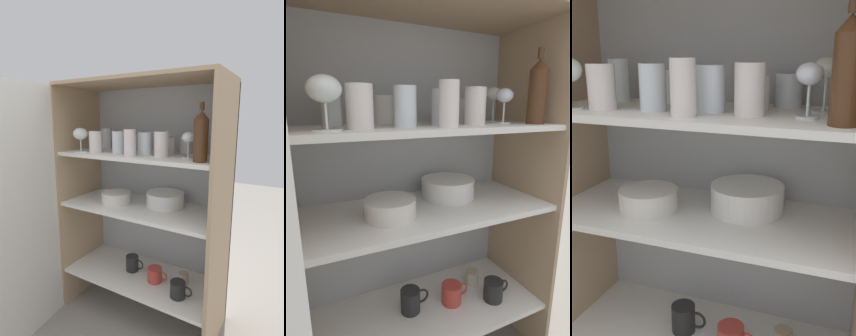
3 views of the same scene
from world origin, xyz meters
TOP-DOWN VIEW (x-y plane):
  - cupboard_back_panel at (0.00, 0.40)m, footprint 0.94×0.02m
  - cupboard_side_left at (-0.46, 0.20)m, footprint 0.02×0.43m
  - cupboard_side_right at (0.46, 0.20)m, footprint 0.02×0.43m
  - cupboard_top_panel at (0.00, 0.20)m, footprint 0.94×0.43m
  - shelf_board_lower at (0.00, 0.20)m, footprint 0.90×0.39m
  - shelf_board_middle at (0.00, 0.20)m, footprint 0.90×0.39m
  - shelf_board_upper at (0.00, 0.20)m, footprint 0.90×0.39m
  - tumbler_glass_0 at (-0.25, 0.11)m, footprint 0.08×0.08m
  - tumbler_glass_1 at (-0.13, 0.31)m, footprint 0.08×0.08m
  - tumbler_glass_2 at (-0.31, 0.28)m, footprint 0.07×0.07m
  - tumbler_glass_3 at (-0.11, 0.13)m, footprint 0.07×0.07m
  - tumbler_glass_4 at (0.22, 0.32)m, footprint 0.08×0.08m
  - tumbler_glass_5 at (0.15, 0.14)m, footprint 0.08×0.08m
  - tumbler_glass_6 at (0.14, 0.25)m, footprint 0.08×0.08m
  - tumbler_glass_7 at (0.01, 0.07)m, footprint 0.06×0.06m
  - tumbler_glass_8 at (0.04, 0.17)m, footprint 0.08×0.08m
  - wine_glass_0 at (0.32, 0.25)m, footprint 0.07×0.07m
  - wine_glass_1 at (-0.34, 0.08)m, footprint 0.09×0.09m
  - wine_glass_2 at (0.29, 0.15)m, footprint 0.06×0.06m
  - wine_bottle at (0.38, 0.08)m, footprint 0.06×0.06m
  - plate_stack_white at (0.12, 0.26)m, footprint 0.22×0.22m
  - mixing_bowl_large at (-0.16, 0.16)m, footprint 0.17×0.17m
  - coffee_mug_primary at (0.10, 0.18)m, footprint 0.12×0.08m
  - coffee_mug_extra_1 at (-0.07, 0.21)m, footprint 0.12×0.08m
  - coffee_mug_extra_2 at (0.27, 0.12)m, footprint 0.12×0.08m
  - storage_jar at (0.25, 0.25)m, footprint 0.06×0.06m

SIDE VIEW (x-z plane):
  - shelf_board_lower at x=0.00m, z-range 0.23..0.25m
  - storage_jar at x=0.25m, z-range 0.25..0.31m
  - coffee_mug_primary at x=0.10m, z-range 0.25..0.34m
  - coffee_mug_extra_2 at x=0.27m, z-range 0.25..0.34m
  - coffee_mug_extra_1 at x=-0.07m, z-range 0.25..0.35m
  - shelf_board_middle at x=0.00m, z-range 0.67..0.69m
  - cupboard_back_panel at x=0.00m, z-range 0.00..1.37m
  - cupboard_side_left at x=-0.46m, z-range 0.00..1.37m
  - cupboard_side_right at x=0.46m, z-range 0.00..1.37m
  - mixing_bowl_large at x=-0.16m, z-range 0.70..0.76m
  - plate_stack_white at x=0.12m, z-range 0.69..0.77m
  - shelf_board_upper at x=0.00m, z-range 0.98..1.00m
  - tumbler_glass_6 at x=0.14m, z-range 1.00..1.09m
  - tumbler_glass_4 at x=0.22m, z-range 1.00..1.09m
  - tumbler_glass_1 at x=-0.13m, z-range 1.00..1.10m
  - tumbler_glass_8 at x=0.04m, z-range 1.00..1.12m
  - tumbler_glass_0 at x=-0.25m, z-range 1.00..1.12m
  - tumbler_glass_3 at x=-0.11m, z-range 1.00..1.12m
  - tumbler_glass_5 at x=0.15m, z-range 1.00..1.13m
  - tumbler_glass_2 at x=-0.31m, z-range 1.00..1.13m
  - tumbler_glass_7 at x=0.01m, z-range 1.00..1.14m
  - wine_glass_2 at x=0.29m, z-range 1.03..1.16m
  - wine_glass_1 at x=-0.34m, z-range 1.03..1.17m
  - wine_glass_0 at x=0.32m, z-range 1.03..1.17m
  - wine_bottle at x=0.38m, z-range 0.98..1.25m
  - cupboard_top_panel at x=0.00m, z-range 1.37..1.39m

